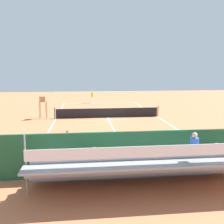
{
  "coord_description": "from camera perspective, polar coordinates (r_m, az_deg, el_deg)",
  "views": [
    {
      "loc": [
        2.34,
        24.88,
        4.7
      ],
      "look_at": [
        0.0,
        4.0,
        1.2
      ],
      "focal_mm": 41.4,
      "sensor_mm": 36.0,
      "label": 1
    }
  ],
  "objects": [
    {
      "name": "backdrop_wall",
      "position": [
        11.73,
        5.53,
        -8.98
      ],
      "size": [
        18.0,
        0.16,
        2.0
      ],
      "primitive_type": "cube",
      "color": "#235633",
      "rests_on": "ground"
    },
    {
      "name": "court_line_markings",
      "position": [
        25.46,
        -1.01,
        -1.17
      ],
      "size": [
        10.1,
        22.2,
        0.01
      ],
      "color": "white",
      "rests_on": "ground"
    },
    {
      "name": "ground_plane",
      "position": [
        25.43,
        -1.01,
        -1.19
      ],
      "size": [
        60.0,
        60.0,
        0.0
      ],
      "primitive_type": "plane",
      "color": "#CC7047"
    },
    {
      "name": "courtside_bench",
      "position": [
        13.4,
        17.27,
        -8.99
      ],
      "size": [
        1.8,
        0.4,
        0.93
      ],
      "color": "#234C2D",
      "rests_on": "ground"
    },
    {
      "name": "umpire_chair",
      "position": [
        25.59,
        -15.02,
        1.53
      ],
      "size": [
        0.67,
        0.67,
        2.14
      ],
      "color": "#A88456",
      "rests_on": "ground"
    },
    {
      "name": "tennis_net",
      "position": [
        25.34,
        -1.01,
        -0.08
      ],
      "size": [
        10.3,
        0.1,
        1.07
      ],
      "color": "black",
      "rests_on": "ground"
    },
    {
      "name": "equipment_bag",
      "position": [
        12.91,
        11.36,
        -11.23
      ],
      "size": [
        0.9,
        0.36,
        0.36
      ],
      "primitive_type": "cube",
      "color": "#B22D2D",
      "rests_on": "ground"
    },
    {
      "name": "tennis_ball_far",
      "position": [
        34.91,
        -5.82,
        1.73
      ],
      "size": [
        0.07,
        0.07,
        0.07
      ],
      "primitive_type": "sphere",
      "color": "#CCDB33",
      "rests_on": "ground"
    },
    {
      "name": "line_judge",
      "position": [
        12.18,
        -10.28,
        -8.31
      ],
      "size": [
        0.41,
        0.55,
        1.93
      ],
      "color": "#232328",
      "rests_on": "ground"
    },
    {
      "name": "tennis_player",
      "position": [
        36.43,
        -4.39,
        3.63
      ],
      "size": [
        0.41,
        0.55,
        1.93
      ],
      "color": "white",
      "rests_on": "ground"
    },
    {
      "name": "bleacher_stand",
      "position": [
        10.56,
        8.08,
        -11.63
      ],
      "size": [
        9.06,
        2.4,
        2.48
      ],
      "color": "gray",
      "rests_on": "ground"
    },
    {
      "name": "tennis_ball_near",
      "position": [
        35.3,
        -2.87,
        1.85
      ],
      "size": [
        0.07,
        0.07,
        0.07
      ],
      "primitive_type": "sphere",
      "color": "#CCDB33",
      "rests_on": "ground"
    },
    {
      "name": "tennis_racket",
      "position": [
        35.98,
        -5.56,
        1.93
      ],
      "size": [
        0.58,
        0.34,
        0.03
      ],
      "color": "black",
      "rests_on": "ground"
    }
  ]
}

